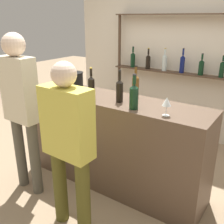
# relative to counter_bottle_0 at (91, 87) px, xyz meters

# --- Properties ---
(ground_plane) EXTENTS (16.00, 16.00, 0.00)m
(ground_plane) POSITION_rel_counter_bottle_0_xyz_m (0.15, 0.16, -1.21)
(ground_plane) COLOR #9E8466
(bar_counter) EXTENTS (2.21, 0.56, 1.07)m
(bar_counter) POSITION_rel_counter_bottle_0_xyz_m (0.15, 0.16, -0.67)
(bar_counter) COLOR brown
(bar_counter) RESTS_ON ground_plane
(back_wall) EXTENTS (3.81, 0.12, 2.80)m
(back_wall) POSITION_rel_counter_bottle_0_xyz_m (0.15, 2.04, 0.19)
(back_wall) COLOR beige
(back_wall) RESTS_ON ground_plane
(back_shelf) EXTENTS (2.08, 0.18, 1.96)m
(back_shelf) POSITION_rel_counter_bottle_0_xyz_m (0.14, 1.86, 0.08)
(back_shelf) COLOR #4C3828
(back_shelf) RESTS_ON ground_plane
(counter_bottle_0) EXTENTS (0.07, 0.07, 0.35)m
(counter_bottle_0) POSITION_rel_counter_bottle_0_xyz_m (0.00, 0.00, 0.00)
(counter_bottle_0) COLOR black
(counter_bottle_0) RESTS_ON bar_counter
(counter_bottle_1) EXTENTS (0.07, 0.07, 0.34)m
(counter_bottle_1) POSITION_rel_counter_bottle_0_xyz_m (0.29, 0.10, -0.01)
(counter_bottle_1) COLOR black
(counter_bottle_1) RESTS_ON bar_counter
(counter_bottle_2) EXTENTS (0.08, 0.08, 0.36)m
(counter_bottle_2) POSITION_rel_counter_bottle_0_xyz_m (0.36, 0.30, 0.00)
(counter_bottle_2) COLOR brown
(counter_bottle_2) RESTS_ON bar_counter
(counter_bottle_3) EXTENTS (0.09, 0.09, 0.34)m
(counter_bottle_3) POSITION_rel_counter_bottle_0_xyz_m (0.53, -0.01, -0.00)
(counter_bottle_3) COLOR black
(counter_bottle_3) RESTS_ON bar_counter
(wine_glass) EXTENTS (0.08, 0.08, 0.17)m
(wine_glass) POSITION_rel_counter_bottle_0_xyz_m (0.86, -0.00, -0.01)
(wine_glass) COLOR silver
(wine_glass) RESTS_ON bar_counter
(ice_bucket) EXTENTS (0.23, 0.23, 0.24)m
(ice_bucket) POSITION_rel_counter_bottle_0_xyz_m (-0.36, 0.12, -0.02)
(ice_bucket) COLOR black
(ice_bucket) RESTS_ON bar_counter
(cork_jar) EXTENTS (0.12, 0.12, 0.17)m
(cork_jar) POSITION_rel_counter_bottle_0_xyz_m (-0.53, 0.01, -0.05)
(cork_jar) COLOR silver
(cork_jar) RESTS_ON bar_counter
(customer_left) EXTENTS (0.41, 0.23, 1.77)m
(customer_left) POSITION_rel_counter_bottle_0_xyz_m (-0.57, -0.49, -0.14)
(customer_left) COLOR #575347
(customer_left) RESTS_ON ground_plane
(customer_center) EXTENTS (0.47, 0.21, 1.59)m
(customer_center) POSITION_rel_counter_bottle_0_xyz_m (0.25, -0.64, -0.28)
(customer_center) COLOR brown
(customer_center) RESTS_ON ground_plane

